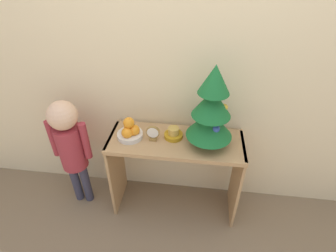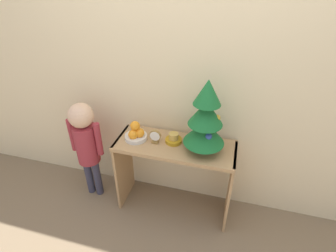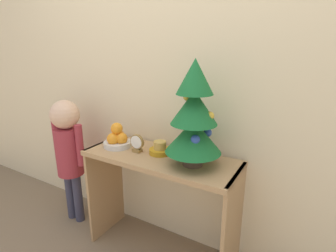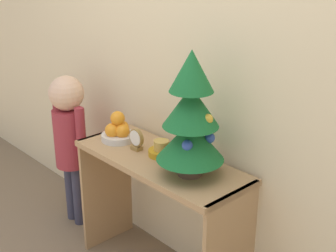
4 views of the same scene
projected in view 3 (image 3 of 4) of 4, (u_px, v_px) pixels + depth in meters
back_wall at (179, 59)px, 1.60m from camera, size 7.00×0.05×2.50m
console_table at (160, 182)px, 1.62m from camera, size 0.95×0.37×0.69m
mini_tree at (194, 116)px, 1.37m from camera, size 0.31×0.31×0.58m
fruit_bowl at (118, 139)px, 1.71m from camera, size 0.18×0.18×0.16m
singing_bowl at (160, 149)px, 1.60m from camera, size 0.13×0.13×0.08m
desk_clock at (137, 143)px, 1.62m from camera, size 0.09×0.04×0.11m
child_figure at (68, 146)px, 1.94m from camera, size 0.30×0.21×0.96m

